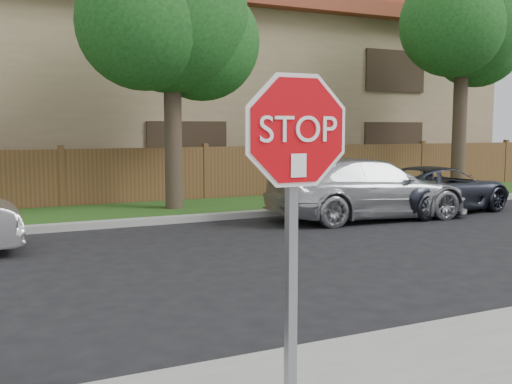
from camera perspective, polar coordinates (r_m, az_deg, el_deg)
ground at (r=5.69m, az=-1.69°, el=-16.23°), size 90.00×90.00×0.00m
far_curb at (r=13.30m, az=-16.05°, el=-3.10°), size 70.00×0.30×0.15m
grass_strip at (r=14.92m, az=-17.10°, el=-2.20°), size 70.00×3.00×0.12m
fence at (r=16.41m, az=-18.01°, el=1.11°), size 70.00×0.12×1.60m
apartment_building at (r=21.96m, az=-20.21°, el=9.38°), size 35.20×9.20×7.20m
tree_mid at (r=15.35m, az=-7.84°, el=16.30°), size 4.80×3.90×7.35m
tree_right at (r=20.45m, az=19.45°, el=15.43°), size 4.80×3.90×8.20m
stop_sign at (r=3.84m, az=3.74°, el=1.08°), size 1.01×0.13×2.55m
sedan_right at (r=14.40m, az=10.61°, el=0.32°), size 5.08×2.30×1.44m
sedan_far_right at (r=16.03m, az=16.88°, el=0.28°), size 4.49×2.57×1.18m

